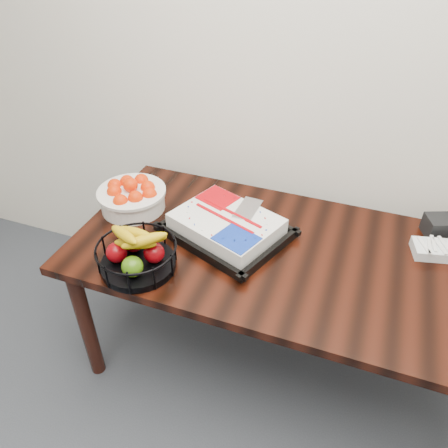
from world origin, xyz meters
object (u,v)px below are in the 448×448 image
(tangerine_bowl, at_px, (132,192))
(fruit_basket, at_px, (137,254))
(cake_tray, at_px, (226,226))
(napkin_box, at_px, (440,226))
(table, at_px, (281,266))

(tangerine_bowl, bearing_deg, fruit_basket, -57.51)
(cake_tray, bearing_deg, tangerine_bowl, 175.41)
(napkin_box, bearing_deg, cake_tray, -159.51)
(table, xyz_separation_m, tangerine_bowl, (-0.75, 0.06, 0.17))
(tangerine_bowl, xyz_separation_m, napkin_box, (1.37, 0.29, -0.04))
(cake_tray, height_order, napkin_box, cake_tray)
(table, relative_size, tangerine_bowl, 5.55)
(cake_tray, height_order, fruit_basket, fruit_basket)
(cake_tray, distance_m, tangerine_bowl, 0.50)
(table, xyz_separation_m, napkin_box, (0.62, 0.35, 0.13))
(tangerine_bowl, relative_size, napkin_box, 2.62)
(fruit_basket, bearing_deg, table, 30.30)
(fruit_basket, bearing_deg, napkin_box, 29.87)
(table, bearing_deg, fruit_basket, -149.70)
(table, bearing_deg, napkin_box, 29.50)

